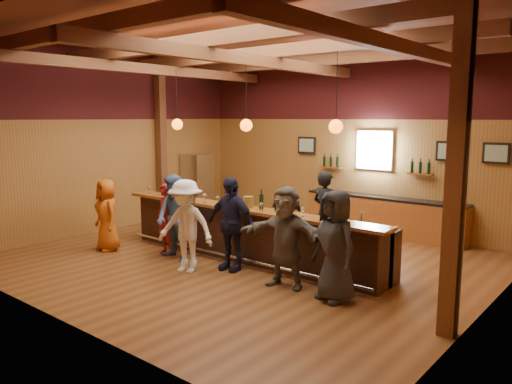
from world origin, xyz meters
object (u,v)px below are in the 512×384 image
bar_counter (252,233)px  customer_brown (286,237)px  customer_denim (175,218)px  bartender (325,213)px  customer_redvest (166,219)px  customer_dark (335,246)px  customer_orange (107,215)px  bottle_a (261,201)px  ice_bucket (248,202)px  customer_navy (231,224)px  back_bar_cabinet (383,216)px  stainless_fridge (197,185)px  customer_white (186,226)px

bar_counter → customer_brown: bearing=-31.8°
customer_denim → bartender: (2.14, 2.22, 0.02)m
customer_redvest → customer_dark: 4.09m
customer_orange → bottle_a: 3.53m
ice_bucket → bartender: bearing=58.9°
customer_redvest → customer_navy: (1.76, 0.08, 0.14)m
bottle_a → back_bar_cabinet: bearing=79.3°
customer_redvest → bottle_a: 2.19m
customer_redvest → bartender: 3.32m
customer_dark → customer_navy: bearing=-163.7°
bar_counter → customer_orange: customer_orange is taller
customer_redvest → customer_brown: bearing=9.3°
customer_navy → bartender: customer_navy is taller
back_bar_cabinet → customer_redvest: bearing=-121.5°
back_bar_cabinet → customer_brown: bearing=-85.5°
bar_counter → customer_denim: (-1.13, -1.06, 0.34)m
stainless_fridge → customer_redvest: 4.23m
customer_dark → customer_orange: bearing=-154.6°
stainless_fridge → bottle_a: size_ratio=4.67×
back_bar_cabinet → customer_brown: 4.56m
customer_orange → bartender: bearing=45.7°
customer_redvest → bottle_a: size_ratio=3.89×
customer_orange → bartender: bartender is taller
customer_denim → customer_brown: size_ratio=1.00×
customer_brown → customer_dark: 0.98m
stainless_fridge → customer_denim: size_ratio=1.04×
bartender → bottle_a: bartender is taller
bar_counter → ice_bucket: size_ratio=29.08×
customer_orange → bartender: (3.83, 2.67, 0.11)m
bar_counter → customer_denim: 1.58m
back_bar_cabinet → bartender: size_ratio=2.26×
back_bar_cabinet → customer_dark: (1.33, -4.57, 0.40)m
customer_brown → bartender: 2.19m
bar_counter → customer_redvest: size_ratio=4.19×
bottle_a → customer_redvest: bearing=-162.1°
bartender → customer_dark: bearing=137.2°
customer_white → bottle_a: bearing=39.3°
bartender → ice_bucket: bartender is taller
bartender → bottle_a: 1.58m
customer_white → ice_bucket: bearing=50.8°
customer_redvest → customer_dark: customer_dark is taller
stainless_fridge → customer_dark: (6.63, -3.45, -0.02)m
bar_counter → customer_white: customer_white is taller
customer_redvest → ice_bucket: (1.71, 0.65, 0.47)m
bar_counter → customer_white: size_ratio=3.63×
stainless_fridge → customer_brown: size_ratio=1.04×
stainless_fridge → customer_denim: 4.61m
customer_denim → customer_brown: bearing=6.3°
customer_brown → bartender: bearing=93.2°
bar_counter → customer_orange: 3.20m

